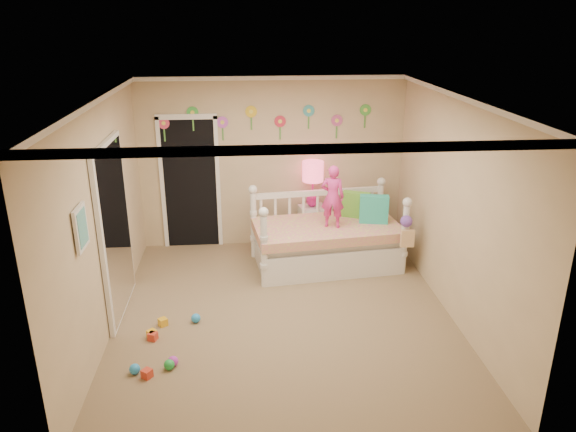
{
  "coord_description": "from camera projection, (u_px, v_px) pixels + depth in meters",
  "views": [
    {
      "loc": [
        -0.44,
        -5.75,
        3.41
      ],
      "look_at": [
        0.1,
        0.6,
        1.05
      ],
      "focal_mm": 33.85,
      "sensor_mm": 36.0,
      "label": 1
    }
  ],
  "objects": [
    {
      "name": "floor",
      "position": [
        284.0,
        314.0,
        6.59
      ],
      "size": [
        4.0,
        4.5,
        0.01
      ],
      "primitive_type": "cube",
      "color": "#7F684C",
      "rests_on": "ground"
    },
    {
      "name": "crown_molding",
      "position": [
        283.0,
        101.0,
        5.7
      ],
      "size": [
        4.0,
        4.5,
        0.06
      ],
      "primitive_type": null,
      "color": "white",
      "rests_on": "ceiling"
    },
    {
      "name": "child",
      "position": [
        333.0,
        197.0,
        7.46
      ],
      "size": [
        0.37,
        0.29,
        0.89
      ],
      "primitive_type": "imported",
      "rotation": [
        0.0,
        0.0,
        2.87
      ],
      "color": "#EE369A",
      "rests_on": "daybed"
    },
    {
      "name": "hanging_bag",
      "position": [
        406.0,
        232.0,
        7.26
      ],
      "size": [
        0.2,
        0.16,
        0.36
      ],
      "primitive_type": null,
      "color": "beige",
      "rests_on": "daybed"
    },
    {
      "name": "toy_scatter",
      "position": [
        154.0,
        349.0,
        5.81
      ],
      "size": [
        0.83,
        1.32,
        0.11
      ],
      "primitive_type": null,
      "rotation": [
        0.0,
        0.0,
        -0.03
      ],
      "color": "#996666",
      "rests_on": "floor"
    },
    {
      "name": "daybed",
      "position": [
        327.0,
        228.0,
        7.72
      ],
      "size": [
        2.19,
        1.35,
        1.13
      ],
      "primitive_type": null,
      "rotation": [
        0.0,
        0.0,
        0.12
      ],
      "color": "white",
      "rests_on": "floor"
    },
    {
      "name": "nightstand",
      "position": [
        312.0,
        226.0,
        8.46
      ],
      "size": [
        0.44,
        0.36,
        0.65
      ],
      "primitive_type": "cube",
      "rotation": [
        0.0,
        0.0,
        0.17
      ],
      "color": "white",
      "rests_on": "floor"
    },
    {
      "name": "flower_decals",
      "position": [
        266.0,
        122.0,
        8.0
      ],
      "size": [
        3.4,
        0.02,
        0.5
      ],
      "primitive_type": null,
      "color": "#B2668C",
      "rests_on": "back_wall"
    },
    {
      "name": "pillow_lime",
      "position": [
        356.0,
        205.0,
        7.93
      ],
      "size": [
        0.42,
        0.3,
        0.37
      ],
      "primitive_type": "cube",
      "rotation": [
        0.0,
        0.0,
        -0.43
      ],
      "color": "#6CC33B",
      "rests_on": "daybed"
    },
    {
      "name": "ceiling",
      "position": [
        283.0,
        98.0,
        5.69
      ],
      "size": [
        4.0,
        4.5,
        0.01
      ],
      "primitive_type": "cube",
      "color": "white",
      "rests_on": "floor"
    },
    {
      "name": "left_wall",
      "position": [
        103.0,
        219.0,
        5.98
      ],
      "size": [
        0.01,
        4.5,
        2.6
      ],
      "primitive_type": "cube",
      "color": "tan",
      "rests_on": "floor"
    },
    {
      "name": "wall_picture",
      "position": [
        81.0,
        228.0,
        5.06
      ],
      "size": [
        0.05,
        0.34,
        0.42
      ],
      "primitive_type": "cube",
      "color": "white",
      "rests_on": "left_wall"
    },
    {
      "name": "pillow_turquoise",
      "position": [
        374.0,
        209.0,
        7.7
      ],
      "size": [
        0.42,
        0.22,
        0.4
      ],
      "primitive_type": "cube",
      "rotation": [
        0.0,
        0.0,
        -0.19
      ],
      "color": "#23AF90",
      "rests_on": "daybed"
    },
    {
      "name": "table_lamp",
      "position": [
        313.0,
        177.0,
        8.19
      ],
      "size": [
        0.32,
        0.32,
        0.71
      ],
      "color": "#D81C8C",
      "rests_on": "nightstand"
    },
    {
      "name": "right_wall",
      "position": [
        455.0,
        209.0,
        6.3
      ],
      "size": [
        0.01,
        4.5,
        2.6
      ],
      "primitive_type": "cube",
      "color": "tan",
      "rests_on": "floor"
    },
    {
      "name": "back_wall",
      "position": [
        272.0,
        163.0,
        8.24
      ],
      "size": [
        4.0,
        0.01,
        2.6
      ],
      "primitive_type": "cube",
      "color": "tan",
      "rests_on": "floor"
    },
    {
      "name": "closet_doorway",
      "position": [
        190.0,
        182.0,
        8.22
      ],
      "size": [
        0.9,
        0.04,
        2.07
      ],
      "primitive_type": "cube",
      "color": "black",
      "rests_on": "back_wall"
    },
    {
      "name": "mirror_closet",
      "position": [
        115.0,
        230.0,
        6.35
      ],
      "size": [
        0.07,
        1.3,
        2.1
      ],
      "primitive_type": "cube",
      "color": "white",
      "rests_on": "left_wall"
    }
  ]
}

